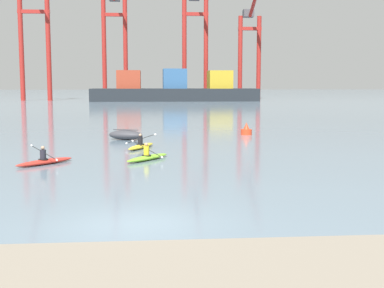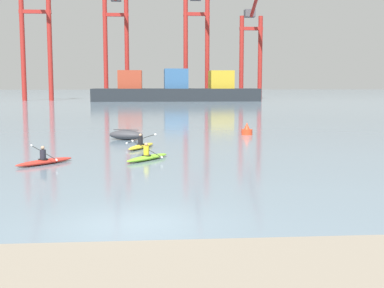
{
  "view_description": "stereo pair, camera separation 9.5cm",
  "coord_description": "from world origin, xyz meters",
  "px_view_note": "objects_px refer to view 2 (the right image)",
  "views": [
    {
      "loc": [
        0.46,
        -14.52,
        4.04
      ],
      "look_at": [
        2.9,
        14.7,
        0.6
      ],
      "focal_mm": 47.54,
      "sensor_mm": 36.0,
      "label": 1
    },
    {
      "loc": [
        0.55,
        -14.53,
        4.04
      ],
      "look_at": [
        2.9,
        14.7,
        0.6
      ],
      "focal_mm": 47.54,
      "sensor_mm": 36.0,
      "label": 2
    }
  ],
  "objects_px": {
    "kayak_yellow": "(141,146)",
    "kayak_lime": "(147,157)",
    "gantry_crane_east_mid": "(197,33)",
    "gantry_crane_west": "(35,29)",
    "gantry_crane_west_mid": "(116,33)",
    "channel_buoy": "(247,130)",
    "capsized_dinghy": "(126,135)",
    "kayak_red": "(45,161)",
    "gantry_crane_east": "(252,41)",
    "container_barge": "(176,90)"
  },
  "relations": [
    {
      "from": "kayak_yellow",
      "to": "capsized_dinghy",
      "type": "bearing_deg",
      "value": 103.01
    },
    {
      "from": "gantry_crane_east_mid",
      "to": "kayak_lime",
      "type": "bearing_deg",
      "value": -96.49
    },
    {
      "from": "capsized_dinghy",
      "to": "kayak_lime",
      "type": "xyz_separation_m",
      "value": [
        1.64,
        -10.33,
        -0.18
      ]
    },
    {
      "from": "channel_buoy",
      "to": "kayak_yellow",
      "type": "distance_m",
      "value": 11.67
    },
    {
      "from": "capsized_dinghy",
      "to": "kayak_red",
      "type": "height_order",
      "value": "kayak_red"
    },
    {
      "from": "gantry_crane_east_mid",
      "to": "capsized_dinghy",
      "type": "relative_size",
      "value": 12.16
    },
    {
      "from": "gantry_crane_west_mid",
      "to": "channel_buoy",
      "type": "bearing_deg",
      "value": -80.34
    },
    {
      "from": "gantry_crane_east_mid",
      "to": "capsized_dinghy",
      "type": "height_order",
      "value": "gantry_crane_east_mid"
    },
    {
      "from": "gantry_crane_east_mid",
      "to": "kayak_yellow",
      "type": "bearing_deg",
      "value": -97.04
    },
    {
      "from": "channel_buoy",
      "to": "kayak_lime",
      "type": "relative_size",
      "value": 0.33
    },
    {
      "from": "container_barge",
      "to": "kayak_lime",
      "type": "bearing_deg",
      "value": -93.7
    },
    {
      "from": "capsized_dinghy",
      "to": "gantry_crane_west",
      "type": "bearing_deg",
      "value": 105.87
    },
    {
      "from": "kayak_yellow",
      "to": "kayak_lime",
      "type": "relative_size",
      "value": 1.09
    },
    {
      "from": "gantry_crane_east",
      "to": "capsized_dinghy",
      "type": "distance_m",
      "value": 105.4
    },
    {
      "from": "gantry_crane_west_mid",
      "to": "gantry_crane_east",
      "type": "height_order",
      "value": "gantry_crane_west_mid"
    },
    {
      "from": "container_barge",
      "to": "gantry_crane_east_mid",
      "type": "relative_size",
      "value": 1.18
    },
    {
      "from": "gantry_crane_west_mid",
      "to": "gantry_crane_east",
      "type": "xyz_separation_m",
      "value": [
        36.51,
        -2.64,
        -2.03
      ]
    },
    {
      "from": "channel_buoy",
      "to": "kayak_red",
      "type": "bearing_deg",
      "value": -132.59
    },
    {
      "from": "gantry_crane_east_mid",
      "to": "kayak_yellow",
      "type": "height_order",
      "value": "gantry_crane_east_mid"
    },
    {
      "from": "gantry_crane_west_mid",
      "to": "kayak_red",
      "type": "xyz_separation_m",
      "value": [
        3.86,
        -114.12,
        -17.69
      ]
    },
    {
      "from": "capsized_dinghy",
      "to": "gantry_crane_west_mid",
      "type": "bearing_deg",
      "value": 94.14
    },
    {
      "from": "gantry_crane_east_mid",
      "to": "capsized_dinghy",
      "type": "distance_m",
      "value": 101.09
    },
    {
      "from": "channel_buoy",
      "to": "kayak_red",
      "type": "height_order",
      "value": "channel_buoy"
    },
    {
      "from": "capsized_dinghy",
      "to": "gantry_crane_east_mid",
      "type": "bearing_deg",
      "value": 81.9
    },
    {
      "from": "gantry_crane_east",
      "to": "gantry_crane_west_mid",
      "type": "bearing_deg",
      "value": 175.86
    },
    {
      "from": "gantry_crane_east_mid",
      "to": "gantry_crane_west",
      "type": "bearing_deg",
      "value": -173.2
    },
    {
      "from": "gantry_crane_west",
      "to": "channel_buoy",
      "type": "xyz_separation_m",
      "value": [
        36.22,
        -90.83,
        -17.29
      ]
    },
    {
      "from": "container_barge",
      "to": "gantry_crane_east_mid",
      "type": "bearing_deg",
      "value": 60.78
    },
    {
      "from": "gantry_crane_east_mid",
      "to": "kayak_lime",
      "type": "relative_size",
      "value": 11.2
    },
    {
      "from": "gantry_crane_east",
      "to": "container_barge",
      "type": "bearing_deg",
      "value": -149.7
    },
    {
      "from": "gantry_crane_east_mid",
      "to": "kayak_yellow",
      "type": "xyz_separation_m",
      "value": [
        -12.83,
        -103.82,
        -17.47
      ]
    },
    {
      "from": "gantry_crane_east",
      "to": "kayak_red",
      "type": "distance_m",
      "value": 117.22
    },
    {
      "from": "capsized_dinghy",
      "to": "kayak_yellow",
      "type": "distance_m",
      "value": 5.36
    },
    {
      "from": "container_barge",
      "to": "gantry_crane_west_mid",
      "type": "distance_m",
      "value": 26.32
    },
    {
      "from": "gantry_crane_west_mid",
      "to": "kayak_lime",
      "type": "height_order",
      "value": "gantry_crane_west_mid"
    },
    {
      "from": "gantry_crane_west_mid",
      "to": "gantry_crane_east",
      "type": "relative_size",
      "value": 1.14
    },
    {
      "from": "kayak_red",
      "to": "channel_buoy",
      "type": "bearing_deg",
      "value": 47.41
    },
    {
      "from": "kayak_lime",
      "to": "gantry_crane_east",
      "type": "bearing_deg",
      "value": 76.04
    },
    {
      "from": "kayak_red",
      "to": "kayak_yellow",
      "type": "relative_size",
      "value": 0.87
    },
    {
      "from": "container_barge",
      "to": "channel_buoy",
      "type": "xyz_separation_m",
      "value": [
        1.58,
        -84.86,
        -2.31
      ]
    },
    {
      "from": "container_barge",
      "to": "capsized_dinghy",
      "type": "relative_size",
      "value": 14.38
    },
    {
      "from": "gantry_crane_east",
      "to": "kayak_lime",
      "type": "bearing_deg",
      "value": -103.96
    },
    {
      "from": "gantry_crane_east_mid",
      "to": "capsized_dinghy",
      "type": "bearing_deg",
      "value": -98.1
    },
    {
      "from": "gantry_crane_east_mid",
      "to": "gantry_crane_east",
      "type": "xyz_separation_m",
      "value": [
        15.05,
        1.52,
        -1.8
      ]
    },
    {
      "from": "kayak_red",
      "to": "gantry_crane_east",
      "type": "bearing_deg",
      "value": 73.67
    },
    {
      "from": "gantry_crane_west_mid",
      "to": "kayak_red",
      "type": "bearing_deg",
      "value": -88.06
    },
    {
      "from": "gantry_crane_west_mid",
      "to": "channel_buoy",
      "type": "xyz_separation_m",
      "value": [
        16.99,
        -99.83,
        -17.51
      ]
    },
    {
      "from": "gantry_crane_east_mid",
      "to": "channel_buoy",
      "type": "height_order",
      "value": "gantry_crane_east_mid"
    },
    {
      "from": "gantry_crane_west",
      "to": "capsized_dinghy",
      "type": "bearing_deg",
      "value": -74.13
    },
    {
      "from": "container_barge",
      "to": "capsized_dinghy",
      "type": "distance_m",
      "value": 88.17
    }
  ]
}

